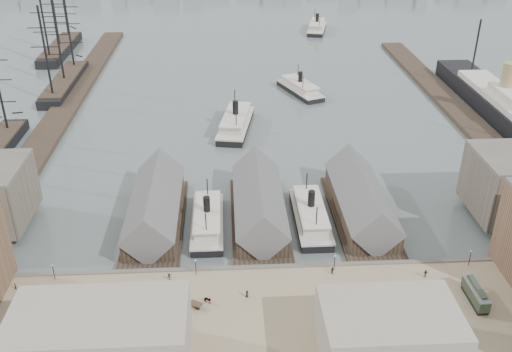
{
  "coord_description": "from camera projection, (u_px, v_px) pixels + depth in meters",
  "views": [
    {
      "loc": [
        -7.57,
        -106.03,
        78.55
      ],
      "look_at": [
        0.0,
        30.0,
        6.0
      ],
      "focal_mm": 40.0,
      "sensor_mm": 36.0,
      "label": 1
    }
  ],
  "objects": [
    {
      "name": "east_wharf",
      "position": [
        455.0,
        108.0,
        213.5
      ],
      "size": [
        10.0,
        180.0,
        1.6
      ],
      "primitive_type": "cube",
      "color": "#2D231C",
      "rests_on": "ground"
    },
    {
      "name": "sailing_ship_far",
      "position": [
        60.0,
        47.0,
        279.9
      ],
      "size": [
        9.66,
        53.67,
        39.72
      ],
      "color": "black",
      "rests_on": "ground"
    },
    {
      "name": "seawall",
      "position": [
        265.0,
        270.0,
        125.61
      ],
      "size": [
        180.0,
        1.2,
        2.3
      ],
      "primitive_type": "cube",
      "color": "#59544C",
      "rests_on": "ground"
    },
    {
      "name": "ferry_shed_center",
      "position": [
        259.0,
        205.0,
        143.43
      ],
      "size": [
        14.0,
        42.0,
        12.6
      ],
      "color": "#2D231C",
      "rests_on": "ground"
    },
    {
      "name": "ground",
      "position": [
        263.0,
        260.0,
        130.74
      ],
      "size": [
        900.0,
        900.0,
        0.0
      ],
      "primitive_type": "plane",
      "color": "#4F5B5A",
      "rests_on": "ground"
    },
    {
      "name": "pedestrian_2",
      "position": [
        169.0,
        277.0,
        120.9
      ],
      "size": [
        1.18,
        0.92,
        1.61
      ],
      "primitive_type": "imported",
      "rotation": [
        0.0,
        0.0,
        0.36
      ],
      "color": "black",
      "rests_on": "quay"
    },
    {
      "name": "pedestrian_1",
      "position": [
        53.0,
        305.0,
        112.75
      ],
      "size": [
        1.11,
        1.11,
        1.82
      ],
      "primitive_type": "imported",
      "rotation": [
        0.0,
        0.0,
        3.93
      ],
      "color": "black",
      "rests_on": "quay"
    },
    {
      "name": "ferry_open_far",
      "position": [
        317.0,
        27.0,
        318.93
      ],
      "size": [
        15.03,
        30.21,
        10.36
      ],
      "rotation": [
        0.0,
        0.0,
        -0.23
      ],
      "color": "black",
      "rests_on": "ground"
    },
    {
      "name": "ferry_shed_west",
      "position": [
        155.0,
        208.0,
        142.16
      ],
      "size": [
        14.0,
        42.0,
        12.6
      ],
      "color": "#2D231C",
      "rests_on": "ground"
    },
    {
      "name": "street_bldg_west",
      "position": [
        101.0,
        340.0,
        97.3
      ],
      "size": [
        30.0,
        16.0,
        12.0
      ],
      "primitive_type": "cube",
      "color": "gray",
      "rests_on": "quay"
    },
    {
      "name": "ferry_docked_west",
      "position": [
        207.0,
        220.0,
        141.95
      ],
      "size": [
        7.77,
        25.9,
        9.25
      ],
      "color": "black",
      "rests_on": "ground"
    },
    {
      "name": "pedestrian_7",
      "position": [
        404.0,
        315.0,
        110.33
      ],
      "size": [
        1.04,
        1.32,
        1.79
      ],
      "primitive_type": "imported",
      "rotation": [
        0.0,
        0.0,
        1.94
      ],
      "color": "black",
      "rests_on": "quay"
    },
    {
      "name": "lamp_post_far_e",
      "position": [
        471.0,
        255.0,
        124.56
      ],
      "size": [
        0.44,
        0.44,
        3.92
      ],
      "color": "black",
      "rests_on": "quay"
    },
    {
      "name": "pedestrian_10",
      "position": [
        36.0,
        296.0,
        115.36
      ],
      "size": [
        0.75,
        0.93,
        1.65
      ],
      "primitive_type": "imported",
      "rotation": [
        0.0,
        0.0,
        4.39
      ],
      "color": "black",
      "rests_on": "quay"
    },
    {
      "name": "ferry_open_mid",
      "position": [
        300.0,
        88.0,
        228.95
      ],
      "size": [
        17.28,
        27.54,
        9.46
      ],
      "rotation": [
        0.0,
        0.0,
        0.38
      ],
      "color": "black",
      "rests_on": "ground"
    },
    {
      "name": "lamp_post_near_w",
      "position": [
        196.0,
        264.0,
        121.62
      ],
      "size": [
        0.44,
        0.44,
        3.92
      ],
      "color": "black",
      "rests_on": "quay"
    },
    {
      "name": "quay",
      "position": [
        270.0,
        317.0,
        112.64
      ],
      "size": [
        180.0,
        30.0,
        2.0
      ],
      "primitive_type": "cube",
      "color": "gray",
      "rests_on": "ground"
    },
    {
      "name": "pedestrian_5",
      "position": [
        317.0,
        306.0,
        112.81
      ],
      "size": [
        0.65,
        0.51,
        1.66
      ],
      "primitive_type": "imported",
      "rotation": [
        0.0,
        0.0,
        3.26
      ],
      "color": "black",
      "rests_on": "quay"
    },
    {
      "name": "sailing_ship_mid",
      "position": [
        65.0,
        82.0,
        234.66
      ],
      "size": [
        9.01,
        52.08,
        37.06
      ],
      "color": "black",
      "rests_on": "ground"
    },
    {
      "name": "horse_cart_center",
      "position": [
        204.0,
        302.0,
        113.93
      ],
      "size": [
        4.79,
        3.34,
        1.55
      ],
      "rotation": [
        0.0,
        0.0,
        1.07
      ],
      "color": "black",
      "rests_on": "quay"
    },
    {
      "name": "pedestrian_6",
      "position": [
        332.0,
        270.0,
        122.86
      ],
      "size": [
        0.96,
        1.01,
        1.65
      ],
      "primitive_type": "imported",
      "rotation": [
        0.0,
        0.0,
        2.15
      ],
      "color": "black",
      "rests_on": "quay"
    },
    {
      "name": "pedestrian_0",
      "position": [
        15.0,
        286.0,
        118.06
      ],
      "size": [
        0.74,
        0.72,
        1.64
      ],
      "primitive_type": "imported",
      "rotation": [
        0.0,
        0.0,
        2.42
      ],
      "color": "black",
      "rests_on": "quay"
    },
    {
      "name": "pedestrian_8",
      "position": [
        426.0,
        273.0,
        121.82
      ],
      "size": [
        1.11,
        0.63,
        1.79
      ],
      "primitive_type": "imported",
      "rotation": [
        0.0,
        0.0,
        2.95
      ],
      "color": "black",
      "rests_on": "quay"
    },
    {
      "name": "west_wharf",
      "position": [
        66.0,
        106.0,
        215.15
      ],
      "size": [
        10.0,
        220.0,
        1.6
      ],
      "primitive_type": "cube",
      "color": "#2D231C",
      "rests_on": "ground"
    },
    {
      "name": "pedestrian_3",
      "position": [
        166.0,
        329.0,
        107.11
      ],
      "size": [
        0.99,
        0.5,
        1.63
      ],
      "primitive_type": "imported",
      "rotation": [
        0.0,
        0.0,
        3.03
      ],
      "color": "black",
      "rests_on": "quay"
    },
    {
      "name": "pedestrian_4",
      "position": [
        247.0,
        294.0,
        116.02
      ],
      "size": [
        0.93,
        0.97,
        1.67
      ],
      "primitive_type": "imported",
      "rotation": [
        0.0,
        0.0,
        2.27
      ],
      "color": "black",
      "rests_on": "quay"
    },
    {
      "name": "ferry_shed_east",
      "position": [
        361.0,
        202.0,
        144.71
      ],
      "size": [
        14.0,
        42.0,
        12.6
      ],
      "color": "#2D231C",
      "rests_on": "ground"
    },
    {
      "name": "horse_cart_right",
      "position": [
        384.0,
        316.0,
        110.25
      ],
      "size": [
        4.59,
        1.7,
        1.45
      ],
      "rotation": [
        0.0,
        0.0,
        1.52
      ],
      "color": "black",
      "rests_on": "quay"
    },
    {
      "name": "ferry_docked_east",
      "position": [
        311.0,
        215.0,
        143.9
      ],
      "size": [
        8.07,
        26.91,
        9.61
      ],
      "color": "black",
      "rests_on": "ground"
    },
    {
      "name": "lamp_post_near_e",
      "position": [
        335.0,
        260.0,
        123.09
      ],
      "size": [
        0.44,
        0.44,
        3.92
      ],
      "color": "black",
      "rests_on": "quay"
    },
    {
      "name": "ocean_steamer",
      "position": [
        502.0,
        106.0,
        205.61
      ],
      "size": [
        13.75,
        100.46,
        20.09
      ],
      "color": "black",
      "rests_on": "ground"
    },
    {
      "name": "lamp_post_far_w",
      "position": [
        53.0,
        269.0,
        120.15
      ],
      "size": [
        0.44,
        0.44,
        3.92
      ],
      "color": "black",
      "rests_on": "quay"
    },
    {
      "name": "horse_cart_left",
      "position": [
        76.0,
        309.0,
        112.08
      ],
      "size": [
        4.74,
        2.9,
        1.47
      ],
      "rotation": [
        0.0,
        0.0,
        1.2
      ],
      "color": "black",
      "rests_on": "quay"
    },
    {
      "name": "tram",
      "position": [
        476.0,
        294.0,
        114.51
      ],
      "size": [
        2.55,
        9.48,
        3.36
      ],
      "rotation": [
        0.0,
        0.0,
        0.01
      ],
      "color": "black",
      "rests_on": "quay"
    },
    {
      "name": "ferry_open_near",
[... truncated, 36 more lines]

